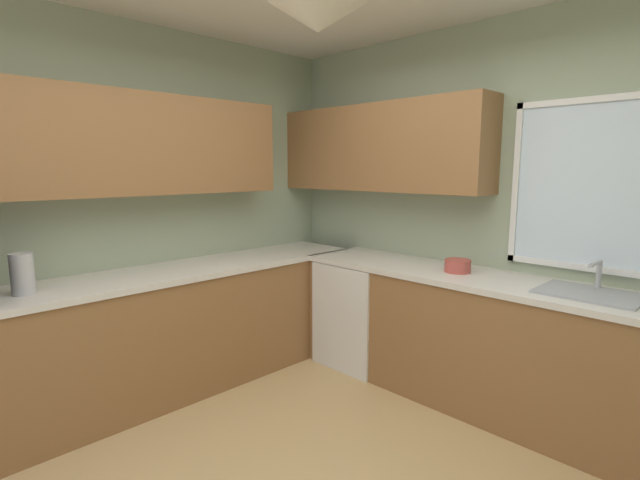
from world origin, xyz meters
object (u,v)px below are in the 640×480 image
(kettle, at_px, (22,274))
(sink_assembly, at_px, (590,293))
(bowl, at_px, (458,266))
(dishwasher, at_px, (362,312))

(kettle, distance_m, sink_assembly, 3.30)
(sink_assembly, distance_m, bowl, 0.84)
(bowl, bearing_deg, kettle, -122.45)
(dishwasher, distance_m, kettle, 2.46)
(sink_assembly, bearing_deg, kettle, -134.83)
(kettle, height_order, sink_assembly, kettle)
(kettle, bearing_deg, sink_assembly, 45.17)
(dishwasher, relative_size, sink_assembly, 1.62)
(dishwasher, bearing_deg, kettle, -105.53)
(dishwasher, xyz_separation_m, kettle, (-0.64, -2.30, 0.60))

